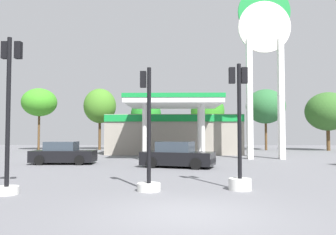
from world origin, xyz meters
TOP-DOWN VIEW (x-y plane):
  - ground_plane at (0.00, 0.00)m, footprint 90.00×90.00m
  - gas_station at (-0.47, 23.89)m, footprint 12.25×13.59m
  - station_pole_sign at (6.48, 17.22)m, footprint 3.98×0.56m
  - car_0 at (-0.23, 11.06)m, footprint 4.43×2.84m
  - car_1 at (-7.46, 12.97)m, footprint 3.99×1.88m
  - traffic_signal_0 at (-1.26, 3.24)m, footprint 0.81×0.81m
  - traffic_signal_1 at (1.91, 3.52)m, footprint 0.79×0.79m
  - traffic_signal_2 at (-5.78, 2.53)m, footprint 0.76×0.76m
  - tree_0 at (-15.71, 29.22)m, footprint 3.87×3.87m
  - tree_1 at (-9.13, 30.53)m, footprint 3.73×3.73m
  - tree_2 at (-3.65, 29.39)m, footprint 3.40×3.40m
  - tree_3 at (3.22, 28.90)m, footprint 3.70×3.70m
  - tree_4 at (9.86, 29.84)m, footprint 4.39×4.39m
  - tree_5 at (16.47, 29.10)m, footprint 4.79×4.79m

SIDE VIEW (x-z plane):
  - ground_plane at x=0.00m, z-range 0.00..0.00m
  - car_1 at x=-7.46m, z-range -0.07..1.35m
  - car_0 at x=-0.23m, z-range -0.07..1.40m
  - traffic_signal_0 at x=-1.26m, z-range -0.97..3.27m
  - traffic_signal_1 at x=1.91m, z-range -0.91..3.51m
  - traffic_signal_2 at x=-5.78m, z-range -0.64..4.48m
  - gas_station at x=-0.47m, z-range -0.33..4.38m
  - tree_2 at x=-3.65m, z-range 1.07..6.94m
  - tree_5 at x=16.47m, z-range 1.09..7.53m
  - tree_3 at x=3.22m, z-range 1.18..7.46m
  - tree_4 at x=9.86m, z-range 1.49..8.37m
  - tree_1 at x=-9.13m, z-range 1.52..8.62m
  - tree_0 at x=-15.71m, z-range 1.90..8.87m
  - station_pole_sign at x=6.48m, z-range 1.82..15.07m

